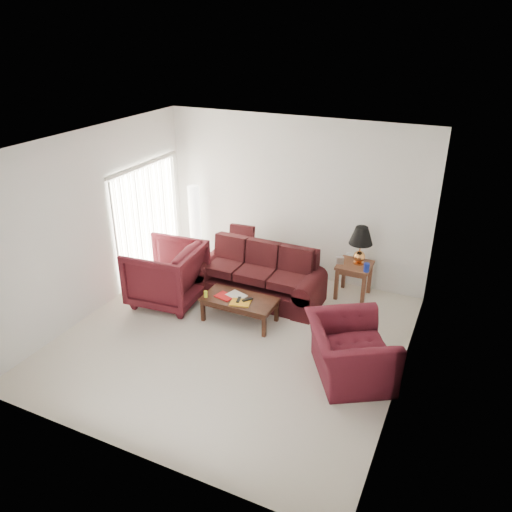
{
  "coord_description": "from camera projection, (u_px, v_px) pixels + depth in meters",
  "views": [
    {
      "loc": [
        3.04,
        -5.69,
        4.44
      ],
      "look_at": [
        0.0,
        0.85,
        1.05
      ],
      "focal_mm": 35.0,
      "sensor_mm": 36.0,
      "label": 1
    }
  ],
  "objects": [
    {
      "name": "magazine_red",
      "position": [
        225.0,
        296.0,
        8.05
      ],
      "size": [
        0.34,
        0.28,
        0.02
      ],
      "primitive_type": "cube",
      "rotation": [
        0.0,
        0.0,
        -0.24
      ],
      "color": "#B41213",
      "rests_on": "coffee_table"
    },
    {
      "name": "armchair_left",
      "position": [
        166.0,
        274.0,
        8.54
      ],
      "size": [
        1.26,
        1.23,
        1.06
      ],
      "primitive_type": "imported",
      "rotation": [
        0.0,
        0.0,
        -1.48
      ],
      "color": "#451016",
      "rests_on": "ground"
    },
    {
      "name": "throw_pillow",
      "position": [
        242.0,
        237.0,
        9.44
      ],
      "size": [
        0.49,
        0.27,
        0.48
      ],
      "primitive_type": "cube",
      "rotation": [
        -0.21,
        0.0,
        0.09
      ],
      "color": "black",
      "rests_on": "sofa"
    },
    {
      "name": "clock",
      "position": [
        340.0,
        260.0,
        8.64
      ],
      "size": [
        0.14,
        0.09,
        0.13
      ],
      "primitive_type": "cube",
      "rotation": [
        0.0,
        0.0,
        0.34
      ],
      "color": "white",
      "rests_on": "end_table"
    },
    {
      "name": "remote_b",
      "position": [
        247.0,
        300.0,
        7.92
      ],
      "size": [
        0.14,
        0.17,
        0.02
      ],
      "primitive_type": "cube",
      "rotation": [
        0.0,
        0.0,
        -0.6
      ],
      "color": "black",
      "rests_on": "coffee_table"
    },
    {
      "name": "magazine_white",
      "position": [
        236.0,
        295.0,
        8.08
      ],
      "size": [
        0.36,
        0.31,
        0.02
      ],
      "primitive_type": "cube",
      "rotation": [
        0.0,
        0.0,
        -0.32
      ],
      "color": "silver",
      "rests_on": "coffee_table"
    },
    {
      "name": "blue_canister",
      "position": [
        367.0,
        267.0,
        8.36
      ],
      "size": [
        0.12,
        0.12,
        0.15
      ],
      "primitive_type": "cylinder",
      "rotation": [
        0.0,
        0.0,
        -0.37
      ],
      "color": "navy",
      "rests_on": "end_table"
    },
    {
      "name": "picture_frame",
      "position": [
        350.0,
        254.0,
        8.86
      ],
      "size": [
        0.13,
        0.15,
        0.05
      ],
      "primitive_type": "cube",
      "rotation": [
        1.36,
        0.0,
        0.07
      ],
      "color": "silver",
      "rests_on": "end_table"
    },
    {
      "name": "floor_lamp",
      "position": [
        195.0,
        224.0,
        9.93
      ],
      "size": [
        0.33,
        0.33,
        1.59
      ],
      "primitive_type": null,
      "rotation": [
        0.0,
        0.0,
        -0.34
      ],
      "color": "white",
      "rests_on": "ground"
    },
    {
      "name": "sofa",
      "position": [
        257.0,
        274.0,
        8.67
      ],
      "size": [
        2.32,
        1.1,
        0.93
      ],
      "primitive_type": null,
      "rotation": [
        0.0,
        0.0,
        -0.06
      ],
      "color": "black",
      "rests_on": "ground"
    },
    {
      "name": "blinds",
      "position": [
        148.0,
        222.0,
        9.25
      ],
      "size": [
        0.1,
        2.0,
        2.16
      ],
      "primitive_type": "cube",
      "color": "silver",
      "rests_on": "ground"
    },
    {
      "name": "armchair_right",
      "position": [
        349.0,
        351.0,
        6.76
      ],
      "size": [
        1.53,
        1.58,
        0.79
      ],
      "primitive_type": "imported",
      "rotation": [
        0.0,
        0.0,
        2.11
      ],
      "color": "#47101A",
      "rests_on": "ground"
    },
    {
      "name": "table_lamp",
      "position": [
        360.0,
        246.0,
        8.53
      ],
      "size": [
        0.42,
        0.42,
        0.68
      ],
      "primitive_type": null,
      "rotation": [
        0.0,
        0.0,
        0.04
      ],
      "color": "#E38F47",
      "rests_on": "end_table"
    },
    {
      "name": "end_table",
      "position": [
        353.0,
        280.0,
        8.79
      ],
      "size": [
        0.6,
        0.6,
        0.63
      ],
      "primitive_type": null,
      "rotation": [
        0.0,
        0.0,
        -0.05
      ],
      "color": "brown",
      "rests_on": "ground"
    },
    {
      "name": "coffee_table",
      "position": [
        240.0,
        310.0,
        8.09
      ],
      "size": [
        1.31,
        0.93,
        0.42
      ],
      "primitive_type": null,
      "rotation": [
        0.0,
        0.0,
        0.31
      ],
      "color": "black",
      "rests_on": "ground"
    },
    {
      "name": "magazine_orange",
      "position": [
        240.0,
        303.0,
        7.87
      ],
      "size": [
        0.35,
        0.29,
        0.02
      ],
      "primitive_type": "cube",
      "rotation": [
        0.0,
        0.0,
        0.21
      ],
      "color": "orange",
      "rests_on": "coffee_table"
    },
    {
      "name": "floor",
      "position": [
        233.0,
        338.0,
        7.72
      ],
      "size": [
        5.0,
        5.0,
        0.0
      ],
      "primitive_type": "plane",
      "color": "beige",
      "rests_on": "ground"
    },
    {
      "name": "yellow_glass",
      "position": [
        206.0,
        294.0,
        8.03
      ],
      "size": [
        0.07,
        0.07,
        0.11
      ],
      "primitive_type": "cylinder",
      "rotation": [
        0.0,
        0.0,
        0.2
      ],
      "color": "#C9D42F",
      "rests_on": "coffee_table"
    },
    {
      "name": "remote_a",
      "position": [
        239.0,
        300.0,
        7.92
      ],
      "size": [
        0.09,
        0.17,
        0.02
      ],
      "primitive_type": "cube",
      "rotation": [
        0.0,
        0.0,
        0.23
      ],
      "color": "black",
      "rests_on": "coffee_table"
    }
  ]
}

